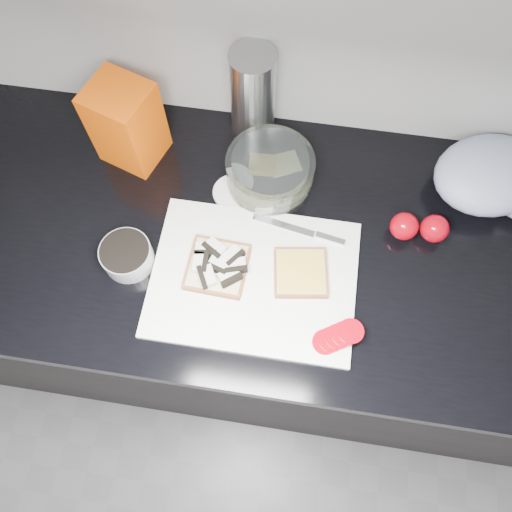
{
  "coord_description": "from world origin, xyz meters",
  "views": [
    {
      "loc": [
        -0.02,
        0.75,
        1.82
      ],
      "look_at": [
        -0.08,
        1.13,
        0.95
      ],
      "focal_mm": 35.0,
      "sensor_mm": 36.0,
      "label": 1
    }
  ],
  "objects": [
    {
      "name": "tub_lid",
      "position": [
        -0.15,
        1.29,
        0.9
      ],
      "size": [
        0.11,
        0.11,
        0.01
      ],
      "primitive_type": "cylinder",
      "rotation": [
        0.0,
        0.0,
        -0.26
      ],
      "color": "silver",
      "rests_on": "countertop"
    },
    {
      "name": "bread_left",
      "position": [
        -0.15,
        1.11,
        0.92
      ],
      "size": [
        0.13,
        0.13,
        0.04
      ],
      "rotation": [
        0.0,
        0.0,
        -0.05
      ],
      "color": "beige",
      "rests_on": "cutting_board"
    },
    {
      "name": "seed_tub",
      "position": [
        -0.33,
        1.1,
        0.93
      ],
      "size": [
        0.1,
        0.1,
        0.05
      ],
      "color": "gray",
      "rests_on": "countertop"
    },
    {
      "name": "cutting_board",
      "position": [
        -0.08,
        1.1,
        0.91
      ],
      "size": [
        0.4,
        0.3,
        0.01
      ],
      "primitive_type": "cube",
      "color": "white",
      "rests_on": "countertop"
    },
    {
      "name": "tomato_slices",
      "position": [
        0.1,
        1.0,
        0.92
      ],
      "size": [
        0.1,
        0.08,
        0.02
      ],
      "rotation": [
        0.0,
        0.0,
        0.03
      ],
      "color": "#A20310",
      "rests_on": "cutting_board"
    },
    {
      "name": "countertop",
      "position": [
        0.0,
        1.2,
        0.88
      ],
      "size": [
        3.5,
        0.64,
        0.04
      ],
      "primitive_type": "cube",
      "color": "black",
      "rests_on": "base_cabinet"
    },
    {
      "name": "knife",
      "position": [
        0.02,
        1.21,
        0.91
      ],
      "size": [
        0.19,
        0.05,
        0.01
      ],
      "rotation": [
        0.0,
        0.0,
        -0.18
      ],
      "color": "silver",
      "rests_on": "cutting_board"
    },
    {
      "name": "grocery_bag",
      "position": [
        0.38,
        1.38,
        0.95
      ],
      "size": [
        0.29,
        0.27,
        0.1
      ],
      "rotation": [
        0.0,
        0.0,
        0.42
      ],
      "color": "#97A0BA",
      "rests_on": "countertop"
    },
    {
      "name": "steel_canister",
      "position": [
        -0.13,
        1.45,
        1.01
      ],
      "size": [
        0.09,
        0.09,
        0.22
      ],
      "primitive_type": "cylinder",
      "color": "#A9A9AD",
      "rests_on": "countertop"
    },
    {
      "name": "bread_right",
      "position": [
        0.01,
        1.12,
        0.92
      ],
      "size": [
        0.12,
        0.12,
        0.02
      ],
      "rotation": [
        0.0,
        0.0,
        0.15
      ],
      "color": "beige",
      "rests_on": "cutting_board"
    },
    {
      "name": "whole_tomatoes",
      "position": [
        0.24,
        1.25,
        0.93
      ],
      "size": [
        0.12,
        0.06,
        0.06
      ],
      "rotation": [
        0.0,
        0.0,
        0.39
      ],
      "color": "#A20310",
      "rests_on": "countertop"
    },
    {
      "name": "glass_bowl",
      "position": [
        -0.08,
        1.33,
        0.94
      ],
      "size": [
        0.18,
        0.18,
        0.08
      ],
      "rotation": [
        0.0,
        0.0,
        0.06
      ],
      "color": "silver",
      "rests_on": "countertop"
    },
    {
      "name": "base_cabinet",
      "position": [
        0.0,
        1.2,
        0.43
      ],
      "size": [
        3.5,
        0.6,
        0.86
      ],
      "primitive_type": "cube",
      "color": "black",
      "rests_on": "ground"
    },
    {
      "name": "bread_bag",
      "position": [
        -0.38,
        1.36,
        0.99
      ],
      "size": [
        0.15,
        0.14,
        0.19
      ],
      "primitive_type": "cube",
      "rotation": [
        0.0,
        0.0,
        -0.33
      ],
      "color": "#ED5003",
      "rests_on": "countertop"
    }
  ]
}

